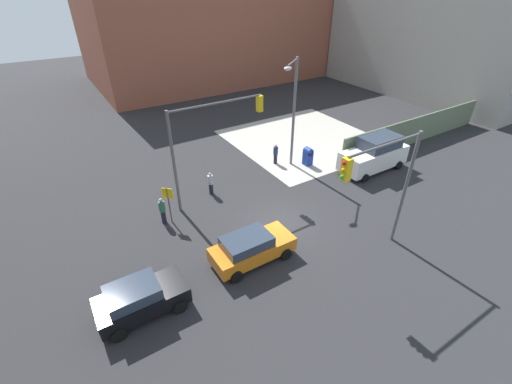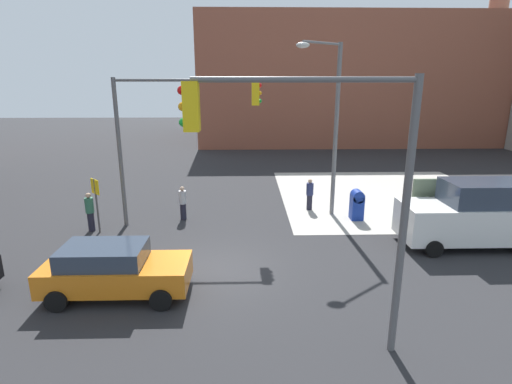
# 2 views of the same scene
# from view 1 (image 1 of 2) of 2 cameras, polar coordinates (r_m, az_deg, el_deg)

# --- Properties ---
(ground_plane) EXTENTS (120.00, 120.00, 0.00)m
(ground_plane) POSITION_cam_1_polar(r_m,az_deg,el_deg) (20.60, 3.99, -5.29)
(ground_plane) COLOR #28282B
(sidewalk_corner) EXTENTS (12.00, 12.00, 0.01)m
(sidewalk_corner) POSITION_cam_1_polar(r_m,az_deg,el_deg) (31.58, 7.83, 8.72)
(sidewalk_corner) COLOR #ADA89E
(sidewalk_corner) RESTS_ON ground
(construction_fence) EXTENTS (17.38, 0.12, 2.40)m
(construction_fence) POSITION_cam_1_polar(r_m,az_deg,el_deg) (33.11, 25.08, 9.31)
(construction_fence) COLOR #607056
(construction_fence) RESTS_ON ground
(building_warehouse_north) EXTENTS (32.00, 18.00, 12.55)m
(building_warehouse_north) POSITION_cam_1_polar(r_m,az_deg,el_deg) (52.38, -7.46, 25.39)
(building_warehouse_north) COLOR #93513D
(building_warehouse_north) RESTS_ON ground
(building_loft_east) EXTENTS (20.00, 24.00, 19.92)m
(building_loft_east) POSITION_cam_1_polar(r_m,az_deg,el_deg) (52.69, 31.80, 25.49)
(building_loft_east) COLOR #9E9B93
(building_loft_east) RESTS_ON ground
(smokestack) EXTENTS (1.80, 1.80, 15.98)m
(smokestack) POSITION_cam_1_polar(r_m,az_deg,el_deg) (56.43, 9.00, 27.53)
(smokestack) COLOR brown
(smokestack) RESTS_ON ground
(traffic_signal_nw_corner) EXTENTS (6.26, 0.36, 6.50)m
(traffic_signal_nw_corner) POSITION_cam_1_polar(r_m,az_deg,el_deg) (20.70, -7.68, 9.73)
(traffic_signal_nw_corner) COLOR #59595B
(traffic_signal_nw_corner) RESTS_ON ground
(traffic_signal_se_corner) EXTENTS (4.99, 0.36, 6.50)m
(traffic_signal_se_corner) POSITION_cam_1_polar(r_m,az_deg,el_deg) (17.07, 20.74, 2.28)
(traffic_signal_se_corner) COLOR #59595B
(traffic_signal_se_corner) RESTS_ON ground
(street_lamp_corner) EXTENTS (2.26, 1.78, 8.00)m
(street_lamp_corner) POSITION_cam_1_polar(r_m,az_deg,el_deg) (24.99, 6.20, 13.92)
(street_lamp_corner) COLOR slate
(street_lamp_corner) RESTS_ON ground
(warning_sign_two_way) EXTENTS (0.48, 0.48, 2.40)m
(warning_sign_two_way) POSITION_cam_1_polar(r_m,az_deg,el_deg) (20.39, -14.41, -1.16)
(warning_sign_two_way) COLOR #4C4C4C
(warning_sign_two_way) RESTS_ON ground
(mailbox_blue) EXTENTS (0.56, 0.64, 1.43)m
(mailbox_blue) POSITION_cam_1_polar(r_m,az_deg,el_deg) (26.85, 8.64, 5.99)
(mailbox_blue) COLOR navy
(mailbox_blue) RESTS_ON ground
(hatchback_black) EXTENTS (3.84, 2.02, 1.62)m
(hatchback_black) POSITION_cam_1_polar(r_m,az_deg,el_deg) (16.19, -18.76, -16.42)
(hatchback_black) COLOR black
(hatchback_black) RESTS_ON ground
(sedan_orange) EXTENTS (4.35, 2.02, 1.62)m
(sedan_orange) POSITION_cam_1_polar(r_m,az_deg,el_deg) (17.67, -0.81, -9.22)
(sedan_orange) COLOR orange
(sedan_orange) RESTS_ON ground
(van_white_delivery) EXTENTS (5.40, 2.32, 2.62)m
(van_white_delivery) POSITION_cam_1_polar(r_m,az_deg,el_deg) (27.15, 19.16, 6.01)
(van_white_delivery) COLOR white
(van_white_delivery) RESTS_ON ground
(pedestrian_crossing) EXTENTS (0.36, 0.36, 1.61)m
(pedestrian_crossing) POSITION_cam_1_polar(r_m,az_deg,el_deg) (26.75, 3.28, 6.38)
(pedestrian_crossing) COLOR navy
(pedestrian_crossing) RESTS_ON ground
(pedestrian_waiting) EXTENTS (0.36, 0.36, 1.73)m
(pedestrian_waiting) POSITION_cam_1_polar(r_m,az_deg,el_deg) (20.86, -15.32, -2.95)
(pedestrian_waiting) COLOR #2D664C
(pedestrian_waiting) RESTS_ON ground
(pedestrian_walking_north) EXTENTS (0.36, 0.36, 1.61)m
(pedestrian_walking_north) POSITION_cam_1_polar(r_m,az_deg,el_deg) (23.04, -7.57, 1.49)
(pedestrian_walking_north) COLOR #B2B2B7
(pedestrian_walking_north) RESTS_ON ground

